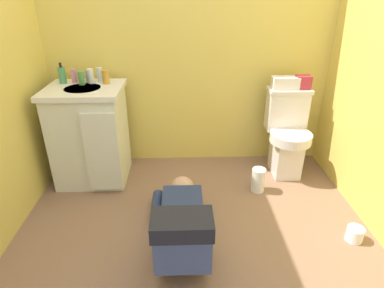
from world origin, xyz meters
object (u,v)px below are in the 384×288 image
(bottle_amber, at_px, (106,77))
(bottle_white, at_px, (91,76))
(person_plumber, at_px, (182,223))
(toilet, at_px, (287,134))
(bottle_green, at_px, (81,78))
(bottle_clear, at_px, (100,75))
(vanity_cabinet, at_px, (91,134))
(toiletry_bag, at_px, (303,82))
(toilet_paper_roll, at_px, (355,234))
(tissue_box, at_px, (285,83))
(soap_dispenser, at_px, (62,75))
(bottle_pink, at_px, (74,76))
(faucet, at_px, (87,76))
(paper_towel_roll, at_px, (258,180))

(bottle_amber, bearing_deg, bottle_white, 171.36)
(person_plumber, bearing_deg, toilet, 44.74)
(bottle_green, xyz_separation_m, bottle_amber, (0.19, 0.02, 0.00))
(bottle_clear, bearing_deg, bottle_amber, -43.87)
(toilet, height_order, vanity_cabinet, vanity_cabinet)
(toiletry_bag, distance_m, toilet_paper_roll, 1.27)
(tissue_box, bearing_deg, bottle_white, -178.90)
(soap_dispenser, height_order, bottle_clear, soap_dispenser)
(bottle_pink, xyz_separation_m, bottle_amber, (0.26, -0.03, -0.00))
(toilet, bearing_deg, vanity_cabinet, -177.87)
(toiletry_bag, relative_size, toilet_paper_roll, 1.13)
(bottle_white, height_order, bottle_clear, same)
(toiletry_bag, height_order, bottle_pink, bottle_pink)
(faucet, height_order, toilet_paper_roll, faucet)
(toiletry_bag, distance_m, bottle_amber, 1.64)
(paper_towel_roll, relative_size, toilet_paper_roll, 1.85)
(vanity_cabinet, distance_m, soap_dispenser, 0.52)
(tissue_box, relative_size, bottle_amber, 2.01)
(toilet, relative_size, bottle_green, 6.95)
(bottle_green, relative_size, paper_towel_roll, 0.53)
(bottle_clear, xyz_separation_m, toilet_paper_roll, (1.81, -1.02, -0.83))
(bottle_green, xyz_separation_m, bottle_clear, (0.13, 0.08, 0.00))
(vanity_cabinet, relative_size, toilet_paper_roll, 7.45)
(bottle_clear, bearing_deg, toilet, -3.56)
(bottle_pink, distance_m, bottle_clear, 0.20)
(toilet, distance_m, bottle_green, 1.79)
(soap_dispenser, xyz_separation_m, toilet_paper_roll, (2.10, -0.98, -0.84))
(bottle_white, xyz_separation_m, toilet_paper_roll, (1.87, -0.98, -0.83))
(toilet, height_order, paper_towel_roll, toilet)
(bottle_white, bearing_deg, bottle_clear, 31.49)
(soap_dispenser, bearing_deg, bottle_amber, -3.68)
(bottle_pink, bearing_deg, toiletry_bag, 0.49)
(toilet, height_order, person_plumber, toilet)
(vanity_cabinet, xyz_separation_m, person_plumber, (0.76, -0.86, -0.24))
(vanity_cabinet, bearing_deg, faucet, 91.31)
(bottle_amber, bearing_deg, person_plumber, -58.15)
(soap_dispenser, distance_m, bottle_white, 0.23)
(bottle_amber, bearing_deg, paper_towel_roll, -16.34)
(faucet, xyz_separation_m, toilet_paper_roll, (1.91, -1.00, -0.82))
(vanity_cabinet, height_order, soap_dispenser, soap_dispenser)
(tissue_box, xyz_separation_m, bottle_pink, (-1.74, -0.02, 0.08))
(bottle_white, height_order, paper_towel_roll, bottle_white)
(tissue_box, relative_size, bottle_pink, 1.93)
(vanity_cabinet, xyz_separation_m, faucet, (-0.00, 0.15, 0.45))
(bottle_amber, bearing_deg, faucet, 165.29)
(bottle_pink, xyz_separation_m, paper_towel_roll, (1.49, -0.39, -0.78))
(vanity_cabinet, xyz_separation_m, bottle_clear, (0.10, 0.16, 0.46))
(bottle_white, bearing_deg, paper_towel_roll, -15.65)
(toiletry_bag, xyz_separation_m, soap_dispenser, (-1.99, -0.03, 0.08))
(soap_dispenser, height_order, toilet_paper_roll, soap_dispenser)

